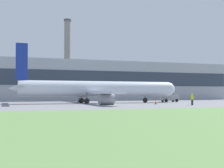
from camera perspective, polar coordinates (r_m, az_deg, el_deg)
The scene contains 7 objects.
ground_plane at distance 54.43m, azimuth -1.35°, elevation -3.68°, with size 400.00×400.00×0.00m, color gray.
terminal_building at distance 82.63m, azimuth -8.26°, elevation 0.79°, with size 89.40×13.65×23.58m.
smokestack_left at distance 121.19m, azimuth -8.15°, elevation 4.71°, with size 2.90×2.90×30.23m.
airplane at distance 58.40m, azimuth -2.88°, elevation -0.98°, with size 32.26×29.35×10.60m.
pushback_tug at distance 67.36m, azimuth 10.50°, elevation -2.45°, with size 3.59×2.53×2.08m.
ground_crew_person at distance 50.92m, azimuth 14.45°, elevation -2.71°, with size 0.58×0.58×1.85m.
traffic_cone_near_nose at distance 54.25m, azimuth 8.00°, elevation -3.36°, with size 0.53×0.53×0.63m.
Camera 1 is at (-16.98, -51.68, 1.99)m, focal length 50.00 mm.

